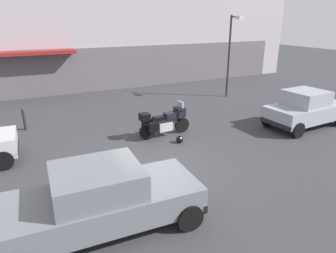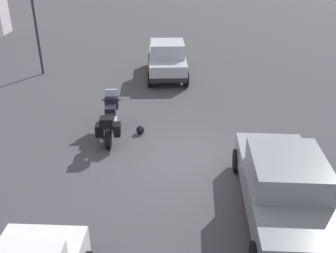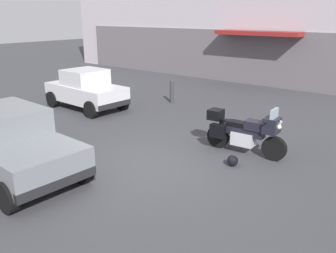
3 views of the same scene
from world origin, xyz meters
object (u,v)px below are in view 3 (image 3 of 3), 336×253
at_px(helmet, 233,161).
at_px(bollard_curbside, 172,90).
at_px(car_compact_side, 86,90).
at_px(car_sedan_far, 4,141).
at_px(motorcycle, 244,131).

height_order(helmet, bollard_curbside, bollard_curbside).
bearing_deg(helmet, car_compact_side, 169.60).
bearing_deg(bollard_curbside, car_sedan_far, -80.95).
bearing_deg(helmet, motorcycle, 102.67).
relative_size(motorcycle, car_compact_side, 0.64).
xyz_separation_m(motorcycle, car_compact_side, (-7.10, 0.40, 0.15)).
relative_size(car_compact_side, bollard_curbside, 3.53).
bearing_deg(bollard_curbside, motorcycle, -33.02).
relative_size(helmet, bollard_curbside, 0.28).
xyz_separation_m(helmet, car_compact_side, (-7.32, 1.34, 0.63)).
xyz_separation_m(car_sedan_far, bollard_curbside, (-1.26, 7.91, -0.26)).
bearing_deg(motorcycle, helmet, -80.43).
bearing_deg(helmet, bollard_curbside, 141.25).
bearing_deg(car_sedan_far, car_compact_side, -54.26).
relative_size(helmet, car_sedan_far, 0.06).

